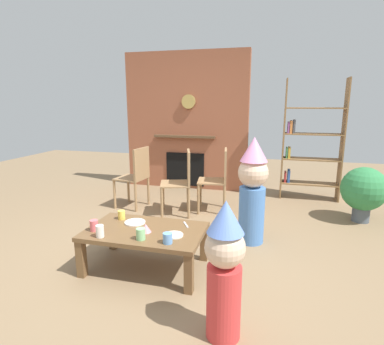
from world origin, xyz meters
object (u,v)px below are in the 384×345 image
(potted_plant_tall, at_px, (364,190))
(paper_cup_near_left, at_px, (94,225))
(birthday_cake_slice, at_px, (146,228))
(dining_chair_middle, at_px, (182,179))
(paper_cup_far_right, at_px, (141,234))
(coffee_table, at_px, (145,235))
(child_with_cone_hat, at_px, (224,267))
(paper_cup_far_left, at_px, (122,215))
(paper_plate_front, at_px, (135,222))
(paper_cup_near_right, at_px, (168,238))
(child_in_pink, at_px, (253,188))
(bookshelf, at_px, (308,144))
(dining_chair_left, at_px, (136,174))
(paper_cup_center, at_px, (100,231))
(paper_plate_rear, at_px, (174,235))

(potted_plant_tall, bearing_deg, paper_cup_near_left, -144.00)
(birthday_cake_slice, relative_size, dining_chair_middle, 0.11)
(paper_cup_far_right, height_order, dining_chair_middle, dining_chair_middle)
(potted_plant_tall, bearing_deg, dining_chair_middle, -172.07)
(coffee_table, relative_size, child_with_cone_hat, 1.14)
(birthday_cake_slice, height_order, potted_plant_tall, potted_plant_tall)
(dining_chair_middle, xyz_separation_m, potted_plant_tall, (2.36, 0.33, -0.08))
(paper_cup_far_left, relative_size, paper_plate_front, 0.44)
(paper_cup_near_right, height_order, paper_cup_far_right, paper_cup_far_right)
(paper_cup_near_left, xyz_separation_m, potted_plant_tall, (2.71, 1.97, -0.01))
(paper_cup_near_left, height_order, child_in_pink, child_in_pink)
(paper_cup_far_left, relative_size, dining_chair_middle, 0.10)
(bookshelf, bearing_deg, dining_chair_left, -155.41)
(paper_plate_front, bearing_deg, coffee_table, -38.67)
(dining_chair_middle, height_order, potted_plant_tall, dining_chair_middle)
(paper_cup_center, relative_size, dining_chair_middle, 0.12)
(birthday_cake_slice, bearing_deg, paper_cup_far_right, -82.62)
(coffee_table, xyz_separation_m, paper_cup_near_right, (0.30, -0.22, 0.10))
(paper_cup_center, bearing_deg, dining_chair_left, 104.99)
(bookshelf, bearing_deg, paper_cup_center, -123.20)
(paper_plate_front, height_order, child_with_cone_hat, child_with_cone_hat)
(child_with_cone_hat, bearing_deg, paper_plate_front, 0.16)
(paper_cup_far_left, relative_size, child_with_cone_hat, 0.09)
(coffee_table, bearing_deg, child_with_cone_hat, -39.71)
(bookshelf, height_order, paper_cup_near_right, bookshelf)
(paper_cup_near_left, bearing_deg, child_in_pink, 35.86)
(dining_chair_middle, relative_size, potted_plant_tall, 1.24)
(child_in_pink, height_order, dining_chair_left, child_in_pink)
(bookshelf, distance_m, dining_chair_middle, 2.17)
(paper_cup_near_left, distance_m, birthday_cake_slice, 0.48)
(paper_cup_far_right, xyz_separation_m, child_with_cone_hat, (0.79, -0.49, 0.07))
(coffee_table, xyz_separation_m, paper_cup_far_left, (-0.33, 0.19, 0.10))
(paper_cup_near_right, xyz_separation_m, paper_cup_far_right, (-0.25, 0.01, 0.01))
(child_with_cone_hat, height_order, dining_chair_left, child_with_cone_hat)
(paper_plate_rear, bearing_deg, paper_cup_center, -162.83)
(paper_cup_near_left, bearing_deg, paper_cup_far_left, 72.20)
(paper_cup_near_left, height_order, dining_chair_left, dining_chair_left)
(paper_cup_near_left, relative_size, paper_cup_center, 0.94)
(paper_plate_rear, height_order, dining_chair_left, dining_chair_left)
(bookshelf, height_order, potted_plant_tall, bookshelf)
(paper_cup_far_left, bearing_deg, paper_cup_center, -87.51)
(child_with_cone_hat, distance_m, dining_chair_middle, 2.39)
(coffee_table, height_order, dining_chair_middle, dining_chair_middle)
(dining_chair_left, bearing_deg, paper_cup_far_right, 122.96)
(birthday_cake_slice, relative_size, potted_plant_tall, 0.14)
(paper_plate_front, distance_m, birthday_cake_slice, 0.27)
(paper_cup_near_left, distance_m, paper_cup_far_left, 0.35)
(child_with_cone_hat, xyz_separation_m, child_in_pink, (0.07, 1.54, 0.12))
(coffee_table, bearing_deg, potted_plant_tall, 38.81)
(paper_cup_near_left, height_order, paper_cup_center, paper_cup_center)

